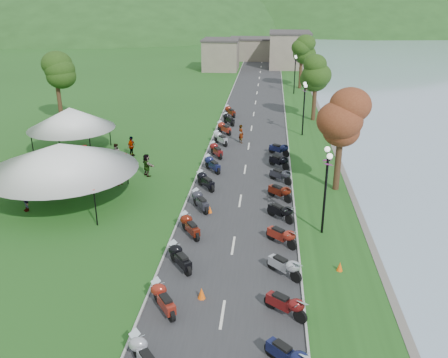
{
  "coord_description": "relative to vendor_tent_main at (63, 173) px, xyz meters",
  "views": [
    {
      "loc": [
        1.68,
        -6.81,
        13.07
      ],
      "look_at": [
        -1.15,
        22.6,
        1.3
      ],
      "focal_mm": 38.0,
      "sensor_mm": 36.0,
      "label": 1
    }
  ],
  "objects": [
    {
      "name": "moto_row_left",
      "position": [
        9.07,
        -0.57,
        -1.45
      ],
      "size": [
        2.6,
        50.91,
        1.1
      ],
      "primitive_type": null,
      "color": "#331411",
      "rests_on": "ground"
    },
    {
      "name": "tree_lakeside",
      "position": [
        18.16,
        3.71,
        1.92
      ],
      "size": [
        2.82,
        2.82,
        7.85
      ],
      "primitive_type": null,
      "color": "#294C15",
      "rests_on": "ground"
    },
    {
      "name": "road",
      "position": [
        11.57,
        19.04,
        -1.99
      ],
      "size": [
        7.0,
        120.0,
        0.02
      ],
      "primitive_type": "cube",
      "color": "#303033",
      "rests_on": "ground"
    },
    {
      "name": "traffic_cone_near",
      "position": [
        10.51,
        -9.89,
        -1.71
      ],
      "size": [
        0.37,
        0.37,
        0.57
      ],
      "primitive_type": "cone",
      "color": "#F2590C",
      "rests_on": "ground"
    },
    {
      "name": "vendor_tent_main",
      "position": [
        0.0,
        0.0,
        0.0
      ],
      "size": [
        6.55,
        6.55,
        4.0
      ],
      "primitive_type": null,
      "color": "white",
      "rests_on": "ground"
    },
    {
      "name": "far_building",
      "position": [
        9.57,
        64.04,
        0.5
      ],
      "size": [
        18.0,
        16.0,
        5.0
      ],
      "primitive_type": "cube",
      "color": "gray",
      "rests_on": "ground"
    },
    {
      "name": "hills_backdrop",
      "position": [
        11.57,
        179.04,
        -2.0
      ],
      "size": [
        360.0,
        120.0,
        76.0
      ],
      "primitive_type": null,
      "color": "#285621",
      "rests_on": "ground"
    },
    {
      "name": "moto_row_right",
      "position": [
        14.27,
        -3.03,
        -1.45
      ],
      "size": [
        2.6,
        30.08,
        1.1
      ],
      "primitive_type": null,
      "color": "#331411",
      "rests_on": "ground"
    },
    {
      "name": "pedestrian_b",
      "position": [
        1.1,
        7.5,
        -2.0
      ],
      "size": [
        0.82,
        0.46,
        1.68
      ],
      "primitive_type": "imported",
      "rotation": [
        0.0,
        0.0,
        3.15
      ],
      "color": "slate",
      "rests_on": "ground"
    },
    {
      "name": "pedestrian_a",
      "position": [
        2.73,
        3.05,
        -2.0
      ],
      "size": [
        0.71,
        0.78,
        1.74
      ],
      "primitive_type": "imported",
      "rotation": [
        0.0,
        0.0,
        1.08
      ],
      "color": "slate",
      "rests_on": "ground"
    },
    {
      "name": "pedestrian_c",
      "position": [
        -1.93,
        -1.8,
        -2.0
      ],
      "size": [
        1.24,
        1.19,
        1.88
      ],
      "primitive_type": "imported",
      "rotation": [
        0.0,
        0.0,
        5.55
      ],
      "color": "slate",
      "rests_on": "ground"
    },
    {
      "name": "vendor_tent_side",
      "position": [
        -3.33,
        9.72,
        0.0
      ],
      "size": [
        4.85,
        4.85,
        4.0
      ],
      "primitive_type": null,
      "color": "white",
      "rests_on": "ground"
    }
  ]
}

